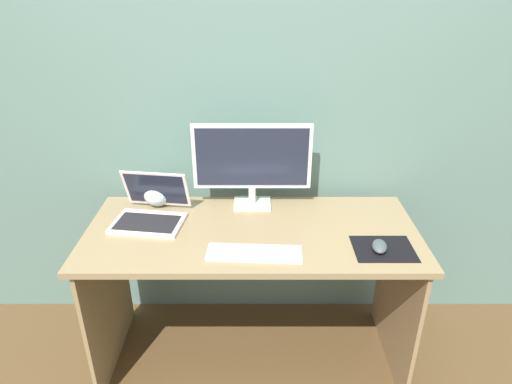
{
  "coord_description": "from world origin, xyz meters",
  "views": [
    {
      "loc": [
        0.02,
        -1.71,
        1.78
      ],
      "look_at": [
        0.02,
        -0.02,
        0.95
      ],
      "focal_mm": 31.31,
      "sensor_mm": 36.0,
      "label": 1
    }
  ],
  "objects_px": {
    "monitor": "(253,161)",
    "keyboard_external": "(255,253)",
    "fishbowl": "(158,192)",
    "mouse": "(380,246)",
    "laptop": "(151,211)"
  },
  "relations": [
    {
      "from": "fishbowl",
      "to": "keyboard_external",
      "type": "relative_size",
      "value": 0.37
    },
    {
      "from": "mouse",
      "to": "laptop",
      "type": "bearing_deg",
      "value": 177.42
    },
    {
      "from": "laptop",
      "to": "fishbowl",
      "type": "distance_m",
      "value": 0.16
    },
    {
      "from": "laptop",
      "to": "keyboard_external",
      "type": "xyz_separation_m",
      "value": [
        0.48,
        -0.28,
        -0.04
      ]
    },
    {
      "from": "keyboard_external",
      "to": "laptop",
      "type": "bearing_deg",
      "value": 152.54
    },
    {
      "from": "fishbowl",
      "to": "keyboard_external",
      "type": "xyz_separation_m",
      "value": [
        0.48,
        -0.44,
        -0.06
      ]
    },
    {
      "from": "fishbowl",
      "to": "mouse",
      "type": "height_order",
      "value": "fishbowl"
    },
    {
      "from": "monitor",
      "to": "mouse",
      "type": "height_order",
      "value": "monitor"
    },
    {
      "from": "monitor",
      "to": "laptop",
      "type": "distance_m",
      "value": 0.52
    },
    {
      "from": "laptop",
      "to": "fishbowl",
      "type": "xyz_separation_m",
      "value": [
        0.0,
        0.15,
        0.02
      ]
    },
    {
      "from": "fishbowl",
      "to": "laptop",
      "type": "bearing_deg",
      "value": -90.95
    },
    {
      "from": "fishbowl",
      "to": "mouse",
      "type": "relative_size",
      "value": 1.43
    },
    {
      "from": "laptop",
      "to": "mouse",
      "type": "relative_size",
      "value": 3.46
    },
    {
      "from": "monitor",
      "to": "keyboard_external",
      "type": "height_order",
      "value": "monitor"
    },
    {
      "from": "laptop",
      "to": "fishbowl",
      "type": "height_order",
      "value": "laptop"
    }
  ]
}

